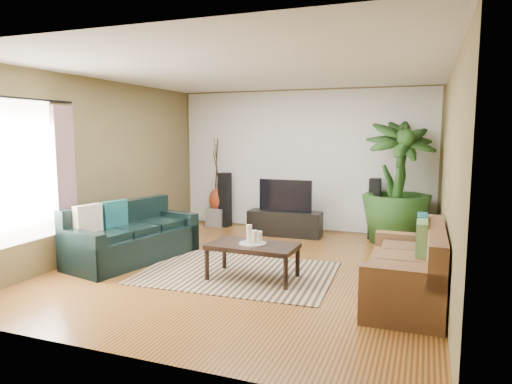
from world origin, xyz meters
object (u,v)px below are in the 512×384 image
at_px(television, 285,195).
at_px(tv_stand, 285,223).
at_px(speaker_right, 374,209).
at_px(speaker_left, 225,200).
at_px(sofa_right, 405,263).
at_px(pedestal, 217,217).
at_px(potted_plant, 397,183).
at_px(vase, 217,200).
at_px(coffee_table, 253,261).
at_px(side_table, 157,233).
at_px(sofa_left, 133,232).

bearing_deg(television, tv_stand, -90.00).
bearing_deg(speaker_right, speaker_left, -179.78).
xyz_separation_m(sofa_right, television, (-2.22, 2.67, 0.32)).
bearing_deg(pedestal, tv_stand, -13.95).
relative_size(tv_stand, potted_plant, 0.65).
xyz_separation_m(television, vase, (-1.56, 0.37, -0.21)).
bearing_deg(tv_stand, coffee_table, -84.08).
bearing_deg(speaker_right, sofa_right, -76.71).
bearing_deg(speaker_left, potted_plant, 3.32).
xyz_separation_m(vase, side_table, (-0.16, -1.98, -0.28)).
height_order(television, potted_plant, potted_plant).
relative_size(speaker_left, speaker_right, 1.01).
height_order(sofa_left, speaker_right, speaker_right).
distance_m(television, potted_plant, 1.97).
bearing_deg(tv_stand, television, 88.18).
relative_size(sofa_left, coffee_table, 1.74).
bearing_deg(pedestal, television, -13.25).
bearing_deg(television, speaker_left, 165.98).
bearing_deg(sofa_left, television, -21.51).
relative_size(sofa_right, vase, 3.85).
xyz_separation_m(sofa_left, potted_plant, (3.57, 2.46, 0.62)).
bearing_deg(speaker_right, television, -167.91).
relative_size(coffee_table, television, 1.14).
bearing_deg(vase, tv_stand, -13.95).
bearing_deg(sofa_right, sofa_left, -94.84).
height_order(tv_stand, vase, vase).
height_order(sofa_left, coffee_table, sofa_left).
height_order(speaker_right, pedestal, speaker_right).
height_order(speaker_left, side_table, speaker_left).
relative_size(sofa_right, potted_plant, 0.86).
relative_size(sofa_right, speaker_right, 1.65).
relative_size(coffee_table, vase, 2.44).
height_order(coffee_table, television, television).
xyz_separation_m(sofa_left, vase, (0.07, 2.74, 0.10)).
relative_size(speaker_left, potted_plant, 0.52).
bearing_deg(pedestal, side_table, -94.50).
distance_m(potted_plant, pedestal, 3.62).
height_order(tv_stand, side_table, side_table).
bearing_deg(television, sofa_right, -50.24).
height_order(coffee_table, tv_stand, coffee_table).
bearing_deg(side_table, potted_plant, 24.92).
bearing_deg(coffee_table, pedestal, 124.46).
height_order(tv_stand, television, television).
height_order(sofa_right, potted_plant, potted_plant).
bearing_deg(coffee_table, potted_plant, 60.55).
height_order(coffee_table, pedestal, coffee_table).
relative_size(sofa_right, tv_stand, 1.32).
height_order(speaker_left, vase, speaker_left).
xyz_separation_m(speaker_left, speaker_right, (2.93, -0.03, -0.00)).
bearing_deg(side_table, sofa_left, -83.26).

